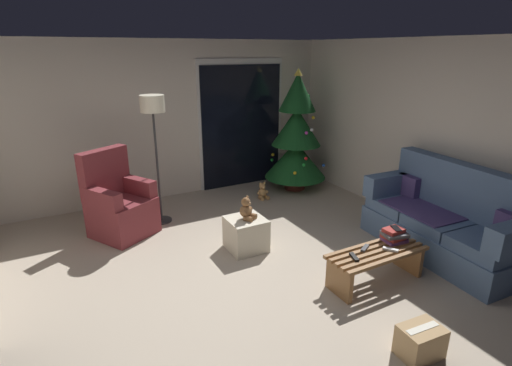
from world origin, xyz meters
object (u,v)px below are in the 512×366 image
Objects in this scene: christmas_tree at (296,138)px; floor_lamp at (153,116)px; couch at (445,222)px; coffee_table at (376,261)px; cell_phone at (396,228)px; teddy_bear_chestnut at (247,210)px; cardboard_box_taped_mid_floor at (420,342)px; remote_graphite at (365,248)px; book_stack at (394,235)px; teddy_bear_honey_by_tree at (263,192)px; remote_black at (354,257)px; remote_white at (390,249)px; armchair at (119,205)px; ottoman at (246,234)px.

floor_lamp is at bearing -174.11° from christmas_tree.
couch is 1.80× the size of coffee_table.
couch is 13.79× the size of cell_phone.
couch is at bearing -30.29° from teddy_bear_chestnut.
cell_phone is at bearing 52.96° from cardboard_box_taped_mid_floor.
remote_graphite is at bearing -109.64° from christmas_tree.
book_stack reaches higher than coffee_table.
cardboard_box_taped_mid_floor is at bearing -99.51° from teddy_bear_honey_by_tree.
remote_black reaches higher than cardboard_box_taped_mid_floor.
couch is 2.83m from christmas_tree.
remote_graphite is at bearing 177.09° from book_stack.
coffee_table reaches higher than teddy_bear_honey_by_tree.
remote_white is 0.14× the size of armchair.
remote_white reaches higher than coffee_table.
coffee_table is 3.86× the size of teddy_bear_chestnut.
cell_phone is 0.50× the size of teddy_bear_chestnut.
remote_black is 1.42m from ottoman.
book_stack is (0.62, 0.07, 0.06)m from remote_black.
couch is 3.87m from floor_lamp.
couch reaches higher than coffee_table.
ottoman is 1.54× the size of teddy_bear_chestnut.
floor_lamp is at bearing -177.08° from teddy_bear_honey_by_tree.
christmas_tree reaches higher than remote_white.
christmas_tree reaches higher than couch.
ottoman is 1.74m from teddy_bear_honey_by_tree.
coffee_table is 0.62× the size of floor_lamp.
cardboard_box_taped_mid_floor is at bearing -79.72° from teddy_bear_chestnut.
remote_graphite and remote_white have the same top height.
remote_black is 3.08m from armchair.
cardboard_box_taped_mid_floor is (-1.63, -1.05, -0.27)m from couch.
coffee_table is at bearing -166.82° from book_stack.
remote_white is at bearing -48.41° from armchair.
remote_graphite is at bearing -49.49° from armchair.
christmas_tree is at bearing 12.56° from teddy_bear_honey_by_tree.
book_stack is 0.14× the size of christmas_tree.
remote_black is 0.14× the size of armchair.
book_stack is 0.09m from cell_phone.
christmas_tree is (0.99, 2.77, 0.53)m from remote_graphite.
remote_black is 0.24m from remote_graphite.
ottoman is at bearing -43.24° from armchair.
couch is 1.76× the size of armchair.
remote_graphite is at bearing -57.06° from teddy_bear_chestnut.
ottoman is (-1.17, 1.22, -0.24)m from book_stack.
couch is at bearing -84.35° from christmas_tree.
teddy_bear_chestnut reaches higher than teddy_bear_honey_by_tree.
christmas_tree is 7.22× the size of teddy_bear_honey_by_tree.
coffee_table is at bearing 121.63° from remote_white.
remote_graphite is at bearing 133.99° from coffee_table.
couch reaches higher than cardboard_box_taped_mid_floor.
remote_white is 0.27m from cell_phone.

